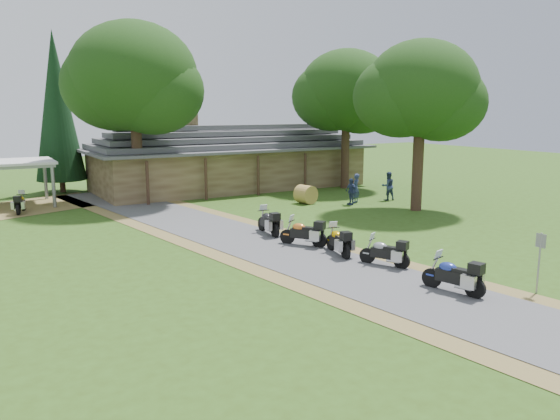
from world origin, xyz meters
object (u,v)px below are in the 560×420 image
motorcycle_row_d (303,231)px  hay_bale (306,194)px  motorcycle_row_c (338,240)px  motorcycle_carport_a (20,202)px  motorcycle_row_e (268,221)px  lodge (230,156)px  motorcycle_row_b (384,251)px  motorcycle_row_a (453,274)px

motorcycle_row_d → hay_bale: motorcycle_row_d is taller
motorcycle_row_c → motorcycle_carport_a: motorcycle_row_c is taller
motorcycle_row_d → motorcycle_row_e: size_ratio=0.99×
lodge → motorcycle_row_d: bearing=-106.3°
motorcycle_row_b → motorcycle_row_c: 2.36m
lodge → motorcycle_row_a: size_ratio=10.85×
lodge → motorcycle_carport_a: (-15.26, -3.24, -1.81)m
motorcycle_carport_a → hay_bale: (16.19, -5.94, -0.04)m
motorcycle_row_b → motorcycle_carport_a: bearing=3.7°
motorcycle_row_d → hay_bale: 11.16m
motorcycle_row_a → motorcycle_row_b: motorcycle_row_a is taller
motorcycle_row_d → hay_bale: size_ratio=1.65×
motorcycle_row_b → motorcycle_row_c: size_ratio=0.96×
lodge → motorcycle_carport_a: lodge is taller
motorcycle_row_a → lodge: bearing=-24.0°
motorcycle_row_a → hay_bale: size_ratio=1.65×
motorcycle_row_d → lodge: bearing=-49.6°
motorcycle_row_a → hay_bale: 17.95m
lodge → motorcycle_row_b: (-4.44, -22.69, -1.83)m
motorcycle_row_c → motorcycle_carport_a: (-10.32, 17.15, -0.01)m
motorcycle_row_d → motorcycle_carport_a: 18.09m
motorcycle_row_b → hay_bale: motorcycle_row_b is taller
motorcycle_carport_a → motorcycle_row_c: bearing=-132.4°
motorcycle_row_c → motorcycle_row_d: size_ratio=0.96×
motorcycle_row_b → motorcycle_row_e: 7.20m
motorcycle_row_e → motorcycle_carport_a: (-9.70, 12.34, -0.04)m
motorcycle_row_c → motorcycle_row_e: (-0.62, 4.80, 0.03)m
lodge → motorcycle_row_d: (-5.38, -18.40, -1.77)m
lodge → motorcycle_row_b: bearing=-101.1°
motorcycle_row_c → motorcycle_row_d: (-0.44, 1.99, 0.03)m
motorcycle_row_b → motorcycle_row_d: size_ratio=0.92×
lodge → motorcycle_row_c: 21.06m
motorcycle_carport_a → motorcycle_row_d: bearing=-130.3°
motorcycle_row_d → motorcycle_row_e: 2.82m
motorcycle_row_c → motorcycle_row_d: motorcycle_row_d is taller
motorcycle_row_a → motorcycle_carport_a: 25.35m
lodge → motorcycle_row_e: size_ratio=10.79×
motorcycle_row_d → motorcycle_carport_a: (-9.89, 15.15, -0.04)m
motorcycle_row_c → motorcycle_row_a: bearing=-164.3°
hay_bale → motorcycle_row_a: bearing=-108.0°
motorcycle_row_c → motorcycle_row_e: motorcycle_row_e is taller
motorcycle_row_b → motorcycle_row_e: size_ratio=0.92×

